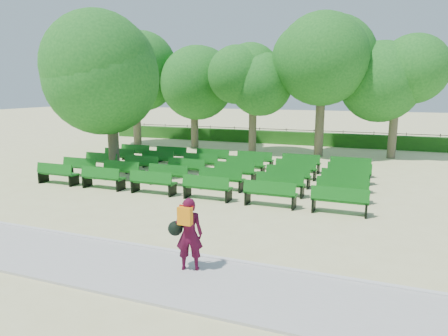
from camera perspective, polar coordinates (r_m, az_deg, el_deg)
name	(u,v)px	position (r m, az deg, el deg)	size (l,w,h in m)	color
ground	(186,186)	(16.48, -5.41, -2.61)	(120.00, 120.00, 0.00)	beige
paving	(50,254)	(10.69, -23.62, -11.22)	(30.00, 2.20, 0.06)	#B0B0AB
curb	(82,237)	(11.46, -19.58, -9.28)	(30.00, 0.12, 0.10)	silver
hedge	(271,137)	(29.41, 6.77, 4.40)	(26.00, 0.70, 0.90)	#1E5415
fence	(272,143)	(29.85, 6.94, 3.63)	(26.00, 0.10, 1.02)	black
tree_line	(256,151)	(25.65, 4.53, 2.42)	(21.80, 6.80, 7.04)	#206D1F
bench_array	(211,178)	(17.58, -1.86, -1.37)	(1.80, 0.62, 1.13)	#116115
tree_among	(110,71)	(19.61, -16.04, 13.13)	(5.19, 5.19, 7.08)	brown
person	(188,233)	(8.74, -5.18, -9.21)	(0.81, 0.56, 1.62)	#440921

